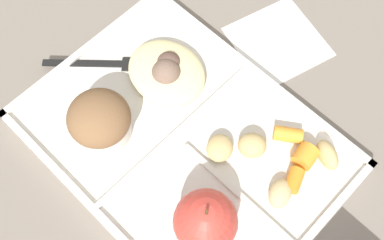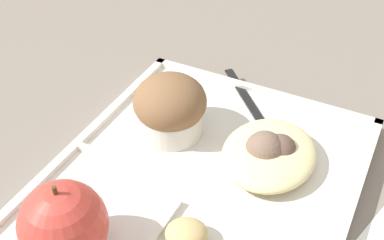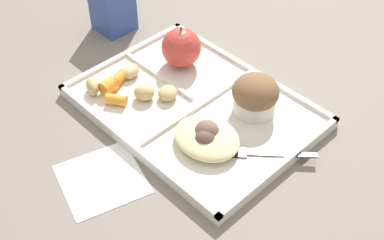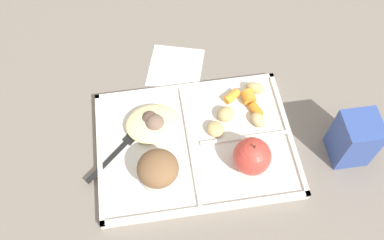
{
  "view_description": "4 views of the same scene",
  "coord_description": "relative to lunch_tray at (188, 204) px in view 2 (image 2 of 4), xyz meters",
  "views": [
    {
      "loc": [
        -0.17,
        0.16,
        0.57
      ],
      "look_at": [
        0.0,
        -0.02,
        0.03
      ],
      "focal_mm": 45.14,
      "sensor_mm": 36.0,
      "label": 1
    },
    {
      "loc": [
        -0.28,
        -0.14,
        0.36
      ],
      "look_at": [
        0.05,
        0.02,
        0.06
      ],
      "focal_mm": 46.2,
      "sensor_mm": 36.0,
      "label": 2
    },
    {
      "loc": [
        0.46,
        -0.45,
        0.59
      ],
      "look_at": [
        0.04,
        -0.04,
        0.04
      ],
      "focal_mm": 48.0,
      "sensor_mm": 36.0,
      "label": 3
    },
    {
      "loc": [
        0.06,
        0.38,
        0.75
      ],
      "look_at": [
        0.0,
        -0.02,
        0.07
      ],
      "focal_mm": 38.94,
      "sensor_mm": 36.0,
      "label": 4
    }
  ],
  "objects": [
    {
      "name": "ground",
      "position": [
        0.0,
        -0.0,
        -0.01
      ],
      "size": [
        6.0,
        6.0,
        0.0
      ],
      "primitive_type": "plane",
      "color": "slate"
    },
    {
      "name": "lunch_tray",
      "position": [
        0.0,
        0.0,
        0.0
      ],
      "size": [
        0.39,
        0.28,
        0.02
      ],
      "color": "silver",
      "rests_on": "ground"
    },
    {
      "name": "green_apple",
      "position": [
        -0.1,
        0.06,
        0.04
      ],
      "size": [
        0.07,
        0.07,
        0.08
      ],
      "color": "#C63D33",
      "rests_on": "lunch_tray"
    },
    {
      "name": "bran_muffin",
      "position": [
        0.08,
        0.06,
        0.04
      ],
      "size": [
        0.08,
        0.08,
        0.07
      ],
      "color": "silver",
      "rests_on": "lunch_tray"
    },
    {
      "name": "potato_chunk_wedge",
      "position": [
        -0.04,
        -0.02,
        0.02
      ],
      "size": [
        0.05,
        0.05,
        0.02
      ],
      "primitive_type": "ellipsoid",
      "rotation": [
        0.0,
        0.0,
        2.04
      ],
      "color": "tan",
      "rests_on": "lunch_tray"
    },
    {
      "name": "egg_noodle_pile",
      "position": [
        0.08,
        -0.05,
        0.02
      ],
      "size": [
        0.11,
        0.09,
        0.03
      ],
      "primitive_type": "ellipsoid",
      "color": "beige",
      "rests_on": "lunch_tray"
    },
    {
      "name": "meatball_center",
      "position": [
        0.08,
        -0.04,
        0.02
      ],
      "size": [
        0.03,
        0.03,
        0.03
      ],
      "primitive_type": "sphere",
      "color": "brown",
      "rests_on": "lunch_tray"
    },
    {
      "name": "meatball_side",
      "position": [
        0.08,
        -0.06,
        0.02
      ],
      "size": [
        0.03,
        0.03,
        0.03
      ],
      "primitive_type": "sphere",
      "color": "brown",
      "rests_on": "lunch_tray"
    },
    {
      "name": "meatball_back",
      "position": [
        0.08,
        -0.05,
        0.03
      ],
      "size": [
        0.04,
        0.04,
        0.04
      ],
      "primitive_type": "sphere",
      "color": "#755B4C",
      "rests_on": "lunch_tray"
    },
    {
      "name": "plastic_fork",
      "position": [
        0.15,
        -0.01,
        0.01
      ],
      "size": [
        0.13,
        0.12,
        0.0
      ],
      "color": "black",
      "rests_on": "lunch_tray"
    }
  ]
}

